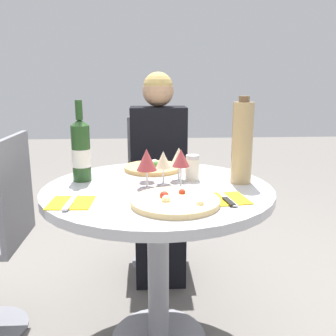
# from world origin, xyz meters

# --- Properties ---
(dining_table) EXTENTS (0.93, 0.93, 0.72)m
(dining_table) POSITION_xyz_m (0.00, 0.00, 0.59)
(dining_table) COLOR gray
(dining_table) RESTS_ON ground_plane
(chair_behind_diner) EXTENTS (0.38, 0.38, 0.92)m
(chair_behind_diner) POSITION_xyz_m (0.03, 0.81, 0.45)
(chair_behind_diner) COLOR slate
(chair_behind_diner) RESTS_ON ground_plane
(seated_diner) EXTENTS (0.33, 0.42, 1.19)m
(seated_diner) POSITION_xyz_m (0.03, 0.66, 0.54)
(seated_diner) COLOR black
(seated_diner) RESTS_ON ground_plane
(pizza_large) EXTENTS (0.31, 0.31, 0.04)m
(pizza_large) POSITION_xyz_m (0.05, -0.23, 0.73)
(pizza_large) COLOR #E5C17F
(pizza_large) RESTS_ON dining_table
(pizza_small_far) EXTENTS (0.27, 0.27, 0.05)m
(pizza_small_far) POSITION_xyz_m (-0.02, 0.29, 0.74)
(pizza_small_far) COLOR tan
(pizza_small_far) RESTS_ON dining_table
(wine_bottle) EXTENTS (0.08, 0.08, 0.34)m
(wine_bottle) POSITION_xyz_m (-0.32, 0.12, 0.85)
(wine_bottle) COLOR #23471E
(wine_bottle) RESTS_ON dining_table
(tall_carafe) EXTENTS (0.09, 0.09, 0.36)m
(tall_carafe) POSITION_xyz_m (0.35, 0.04, 0.89)
(tall_carafe) COLOR tan
(tall_carafe) RESTS_ON dining_table
(sugar_shaker) EXTENTS (0.06, 0.06, 0.11)m
(sugar_shaker) POSITION_xyz_m (0.15, 0.10, 0.78)
(sugar_shaker) COLOR silver
(sugar_shaker) RESTS_ON dining_table
(wine_glass_back_left) EXTENTS (0.07, 0.07, 0.14)m
(wine_glass_back_left) POSITION_xyz_m (-0.04, 0.08, 0.83)
(wine_glass_back_left) COLOR silver
(wine_glass_back_left) RESTS_ON dining_table
(wine_glass_front_left) EXTENTS (0.08, 0.08, 0.15)m
(wine_glass_front_left) POSITION_xyz_m (-0.04, -0.01, 0.83)
(wine_glass_front_left) COLOR silver
(wine_glass_front_left) RESTS_ON dining_table
(wine_glass_back_right) EXTENTS (0.08, 0.08, 0.15)m
(wine_glass_back_right) POSITION_xyz_m (0.09, 0.08, 0.83)
(wine_glass_back_right) COLOR silver
(wine_glass_back_right) RESTS_ON dining_table
(wine_glass_center) EXTENTS (0.06, 0.06, 0.14)m
(wine_glass_center) POSITION_xyz_m (0.02, 0.04, 0.82)
(wine_glass_center) COLOR silver
(wine_glass_center) RESTS_ON dining_table
(wine_glass_front_right) EXTENTS (0.07, 0.07, 0.16)m
(wine_glass_front_right) POSITION_xyz_m (0.09, -0.01, 0.84)
(wine_glass_front_right) COLOR silver
(wine_glass_front_right) RESTS_ON dining_table
(place_setting_left) EXTENTS (0.16, 0.19, 0.01)m
(place_setting_left) POSITION_xyz_m (-0.31, -0.20, 0.73)
(place_setting_left) COLOR gold
(place_setting_left) RESTS_ON dining_table
(place_setting_right) EXTENTS (0.17, 0.19, 0.01)m
(place_setting_right) POSITION_xyz_m (0.24, -0.19, 0.73)
(place_setting_right) COLOR gold
(place_setting_right) RESTS_ON dining_table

